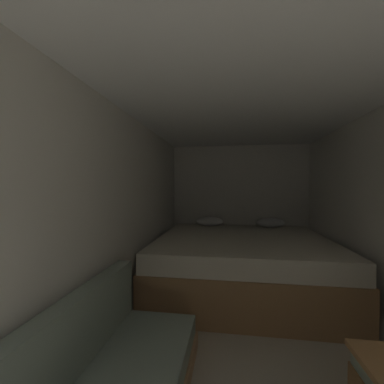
{
  "coord_description": "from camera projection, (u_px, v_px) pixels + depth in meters",
  "views": [
    {
      "loc": [
        -0.17,
        -0.31,
        1.38
      ],
      "look_at": [
        -0.62,
        2.66,
        1.31
      ],
      "focal_mm": 23.26,
      "sensor_mm": 36.0,
      "label": 1
    }
  ],
  "objects": [
    {
      "name": "wall_back",
      "position": [
        239.0,
        205.0,
        4.41
      ],
      "size": [
        2.44,
        0.05,
        2.1
      ],
      "primitive_type": "cube",
      "color": "silver",
      "rests_on": "ground"
    },
    {
      "name": "bed",
      "position": [
        242.0,
        262.0,
        3.33
      ],
      "size": [
        2.22,
        2.09,
        0.86
      ],
      "color": "#9E7247",
      "rests_on": "ground"
    },
    {
      "name": "ground_plane",
      "position": [
        249.0,
        350.0,
        2.1
      ],
      "size": [
        6.67,
        6.67,
        0.0
      ],
      "primitive_type": "plane",
      "color": "#B2A893"
    },
    {
      "name": "ceiling_slab",
      "position": [
        251.0,
        96.0,
        2.05
      ],
      "size": [
        2.44,
        4.67,
        0.05
      ],
      "primitive_type": "cube",
      "color": "white",
      "rests_on": "wall_left"
    },
    {
      "name": "wall_left",
      "position": [
        116.0,
        223.0,
        2.25
      ],
      "size": [
        0.05,
        4.67,
        2.1
      ],
      "primitive_type": "cube",
      "color": "silver",
      "rests_on": "ground"
    }
  ]
}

